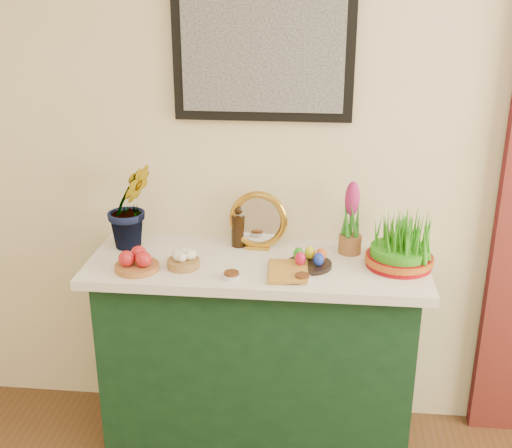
{
  "coord_description": "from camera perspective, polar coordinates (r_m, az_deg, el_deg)",
  "views": [
    {
      "loc": [
        0.06,
        -0.42,
        1.97
      ],
      "look_at": [
        -0.19,
        1.95,
        1.07
      ],
      "focal_mm": 45.0,
      "sensor_mm": 36.0,
      "label": 1
    }
  ],
  "objects": [
    {
      "name": "room",
      "position": [
        0.6,
        5.43,
        -6.2
      ],
      "size": [
        4.5,
        4.54,
        2.72
      ],
      "color": "brown",
      "rests_on": "ground"
    },
    {
      "name": "sideboard",
      "position": [
        2.89,
        0.1,
        -11.7
      ],
      "size": [
        1.3,
        0.45,
        0.85
      ],
      "primitive_type": "cube",
      "color": "#13361D",
      "rests_on": "ground"
    },
    {
      "name": "tablecloth",
      "position": [
        2.68,
        0.11,
        -3.63
      ],
      "size": [
        1.4,
        0.55,
        0.04
      ],
      "primitive_type": "cube",
      "color": "white",
      "rests_on": "sideboard"
    },
    {
      "name": "hyacinth_green",
      "position": [
        2.78,
        -11.19,
        2.74
      ],
      "size": [
        0.32,
        0.32,
        0.49
      ],
      "primitive_type": "imported",
      "rotation": [
        0.0,
        0.0,
        0.68
      ],
      "color": "#2C7B20",
      "rests_on": "tablecloth"
    },
    {
      "name": "apple_bowl",
      "position": [
        2.61,
        -10.57,
        -3.28
      ],
      "size": [
        0.23,
        0.23,
        0.09
      ],
      "color": "#A05E2F",
      "rests_on": "tablecloth"
    },
    {
      "name": "garlic_basket",
      "position": [
        2.61,
        -6.48,
        -3.24
      ],
      "size": [
        0.16,
        0.16,
        0.07
      ],
      "color": "olive",
      "rests_on": "tablecloth"
    },
    {
      "name": "vinegar_cruet",
      "position": [
        2.78,
        -1.56,
        -0.37
      ],
      "size": [
        0.06,
        0.06,
        0.19
      ],
      "color": "black",
      "rests_on": "tablecloth"
    },
    {
      "name": "mirror",
      "position": [
        2.75,
        0.21,
        0.28
      ],
      "size": [
        0.26,
        0.08,
        0.26
      ],
      "color": "#B98C2F",
      "rests_on": "tablecloth"
    },
    {
      "name": "book",
      "position": [
        2.54,
        1.08,
        -4.15
      ],
      "size": [
        0.15,
        0.22,
        0.03
      ],
      "primitive_type": "imported",
      "rotation": [
        0.0,
        0.0,
        0.06
      ],
      "color": "#BD822F",
      "rests_on": "tablecloth"
    },
    {
      "name": "spice_dish_left",
      "position": [
        2.5,
        -2.19,
        -4.6
      ],
      "size": [
        0.07,
        0.07,
        0.03
      ],
      "color": "silver",
      "rests_on": "tablecloth"
    },
    {
      "name": "spice_dish_right",
      "position": [
        2.49,
        4.14,
        -4.81
      ],
      "size": [
        0.07,
        0.07,
        0.03
      ],
      "color": "silver",
      "rests_on": "tablecloth"
    },
    {
      "name": "egg_plate",
      "position": [
        2.61,
        4.78,
        -3.25
      ],
      "size": [
        0.22,
        0.22,
        0.07
      ],
      "color": "black",
      "rests_on": "tablecloth"
    },
    {
      "name": "hyacinth_pink",
      "position": [
        2.72,
        8.45,
        0.24
      ],
      "size": [
        0.1,
        0.1,
        0.32
      ],
      "color": "brown",
      "rests_on": "tablecloth"
    },
    {
      "name": "wheatgrass_sabzeh",
      "position": [
        2.64,
        12.71,
        -1.72
      ],
      "size": [
        0.28,
        0.28,
        0.22
      ],
      "color": "maroon",
      "rests_on": "tablecloth"
    }
  ]
}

